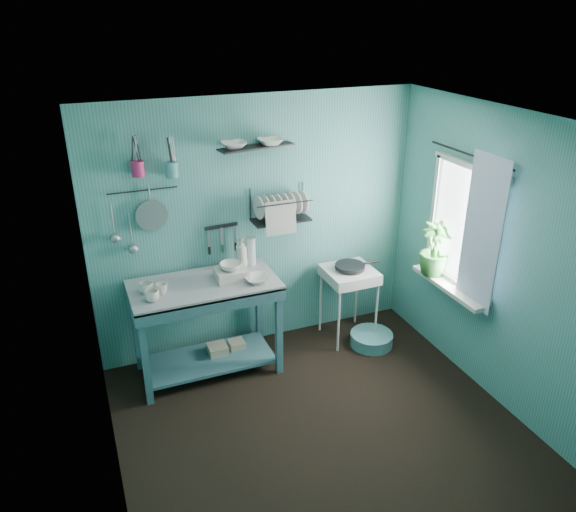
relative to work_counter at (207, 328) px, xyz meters
name	(u,v)px	position (x,y,z in m)	size (l,w,h in m)	color
floor	(321,428)	(0.65, -1.13, -0.47)	(3.20, 3.20, 0.00)	black
ceiling	(330,124)	(0.65, -1.13, 2.03)	(3.20, 3.20, 0.00)	silver
wall_back	(258,226)	(0.65, 0.37, 0.78)	(3.20, 3.20, 0.00)	teal
wall_front	(450,424)	(0.65, -2.63, 0.78)	(3.20, 3.20, 0.00)	teal
wall_left	(99,339)	(-0.95, -1.13, 0.78)	(3.00, 3.00, 0.00)	teal
wall_right	(498,261)	(2.25, -1.13, 0.78)	(3.00, 3.00, 0.00)	teal
work_counter	(207,328)	(0.00, 0.00, 0.00)	(1.32, 0.66, 0.93)	#305B65
mug_left	(152,296)	(-0.48, -0.16, 0.52)	(0.12, 0.12, 0.10)	silver
mug_mid	(162,289)	(-0.38, -0.06, 0.51)	(0.10, 0.10, 0.09)	silver
mug_right	(147,288)	(-0.50, 0.00, 0.52)	(0.12, 0.12, 0.10)	silver
wash_tub	(231,274)	(0.25, -0.02, 0.52)	(0.28, 0.22, 0.10)	#BBB4AB
tub_bowl	(231,266)	(0.25, -0.02, 0.60)	(0.20, 0.20, 0.06)	silver
soap_bottle	(241,252)	(0.42, 0.20, 0.62)	(0.12, 0.12, 0.30)	#BBB4AB
water_bottle	(251,251)	(0.52, 0.22, 0.61)	(0.09, 0.09, 0.28)	silver
counter_bowl	(257,279)	(0.45, -0.15, 0.49)	(0.22, 0.22, 0.05)	silver
hotplate_stand	(348,303)	(1.50, 0.05, -0.08)	(0.49, 0.49, 0.78)	beige
frying_pan	(350,266)	(1.50, 0.05, 0.35)	(0.30, 0.30, 0.04)	black
knife_strip	(221,226)	(0.28, 0.34, 0.85)	(0.32, 0.02, 0.03)	black
dish_rack	(281,205)	(0.84, 0.24, 1.02)	(0.55, 0.24, 0.32)	black
upper_shelf	(256,147)	(0.62, 0.27, 1.58)	(0.70, 0.18, 0.01)	black
shelf_bowl_left	(234,143)	(0.41, 0.27, 1.63)	(0.23, 0.23, 0.06)	silver
shelf_bowl_right	(270,148)	(0.75, 0.27, 1.56)	(0.22, 0.22, 0.06)	silver
utensil_cup_magenta	(138,169)	(-0.43, 0.29, 1.49)	(0.11, 0.11, 0.13)	#B12058
utensil_cup_teal	(172,170)	(-0.15, 0.29, 1.45)	(0.11, 0.11, 0.13)	teal
colander	(152,215)	(-0.35, 0.32, 1.05)	(0.28, 0.28, 0.03)	#95979C
ladle_outer	(112,219)	(-0.68, 0.33, 1.06)	(0.01, 0.01, 0.30)	#95979C
ladle_inner	(131,230)	(-0.54, 0.33, 0.94)	(0.01, 0.01, 0.30)	#95979C
hook_rail	(143,190)	(-0.40, 0.34, 1.28)	(0.01, 0.01, 0.60)	black
window_glass	(464,226)	(2.23, -0.68, 0.93)	(1.10, 1.10, 0.00)	white
windowsill	(449,287)	(2.15, -0.68, 0.34)	(0.16, 0.95, 0.04)	beige
curtain	(482,234)	(2.17, -0.98, 0.98)	(1.35, 1.35, 0.00)	white
curtain_rod	(470,155)	(2.19, -0.68, 1.58)	(0.02, 0.02, 1.05)	black
potted_plant	(435,249)	(2.14, -0.43, 0.62)	(0.29, 0.29, 0.52)	#2E6C2B
storage_tin_large	(218,355)	(0.10, 0.05, -0.36)	(0.18, 0.18, 0.22)	gray
storage_tin_small	(237,350)	(0.30, 0.08, -0.37)	(0.15, 0.15, 0.20)	gray
floor_basin	(371,339)	(1.66, -0.20, -0.40)	(0.43, 0.43, 0.13)	teal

